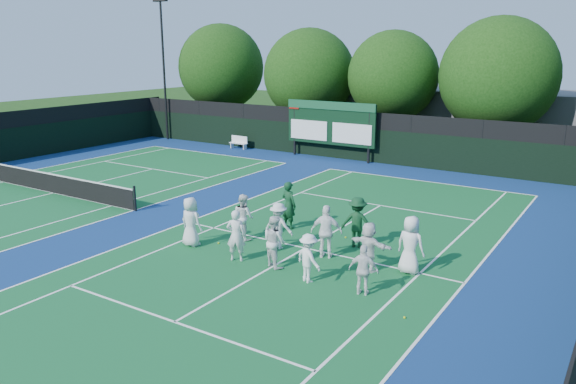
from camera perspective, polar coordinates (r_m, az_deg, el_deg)
The scene contains 30 objects.
ground at distance 18.69m, azimuth 0.18°, elevation -6.64°, with size 120.00×120.00×0.00m, color #193B10.
court_apron at distance 22.99m, azimuth -11.16°, elevation -2.83°, with size 34.00×32.00×0.01m, color navy.
near_court at distance 19.49m, azimuth 1.77°, elevation -5.72°, with size 11.05×23.85×0.01m.
left_court at distance 28.96m, azimuth -22.69°, elevation -0.08°, with size 11.05×23.85×0.01m.
back_fence at distance 34.75m, azimuth 6.10°, elevation 5.52°, with size 34.00×0.08×3.00m.
scoreboard at distance 34.73m, azimuth 4.33°, elevation 6.94°, with size 6.00×0.21×3.55m.
clubhouse at distance 40.61m, azimuth 16.39°, elevation 7.22°, with size 18.00×6.00×4.00m, color #5A5B5F.
light_pole_left at distance 42.98m, azimuth -12.58°, elevation 13.59°, with size 1.20×0.30×10.12m.
tennis_net at distance 28.85m, azimuth -22.78°, elevation 0.85°, with size 11.30×0.10×1.10m.
bench at distance 38.57m, azimuth -5.01°, elevation 5.10°, with size 1.39×0.44×0.87m.
tree_a at distance 44.25m, azimuth -6.58°, elevation 12.26°, with size 6.49×6.49×8.49m.
tree_b at distance 39.79m, azimuth 2.41°, elevation 11.59°, with size 6.34×6.34×8.05m.
tree_c at distance 37.03m, azimuth 10.87°, elevation 11.25°, with size 5.74×5.74×7.82m.
tree_d at distance 35.11m, azimuth 20.84°, elevation 10.69°, with size 6.73×6.73×8.51m.
tennis_ball_1 at distance 18.47m, azimuth 8.50°, elevation -6.96°, with size 0.07×0.07×0.07m, color #B3C917.
tennis_ball_2 at distance 15.01m, azimuth 11.75°, elevation -12.38°, with size 0.07×0.07×0.07m, color #B3C917.
tennis_ball_3 at distance 20.03m, azimuth -7.06°, elevation -5.18°, with size 0.07×0.07×0.07m, color #B3C917.
tennis_ball_4 at distance 20.57m, azimuth 5.88°, elevation -4.61°, with size 0.07×0.07×0.07m, color #B3C917.
player_front_0 at distance 19.76m, azimuth -9.84°, elevation -3.00°, with size 0.85×0.55×1.74m, color silver.
player_front_1 at distance 18.20m, azimuth -5.30°, elevation -4.42°, with size 0.63×0.41×1.72m, color white.
player_front_2 at distance 17.68m, azimuth -1.38°, elevation -5.03°, with size 0.81×0.63×1.67m, color silver.
player_front_3 at distance 16.58m, azimuth 2.11°, elevation -6.73°, with size 0.96×0.55×1.48m, color white.
player_front_4 at distance 15.89m, azimuth 7.69°, elevation -7.88°, with size 0.86×0.36×1.46m, color white.
player_back_0 at distance 20.24m, azimuth -4.53°, elevation -2.52°, with size 0.81×0.63×1.67m, color white.
player_back_1 at distance 19.24m, azimuth -0.97°, elevation -3.46°, with size 1.05×0.60×1.62m, color silver.
player_back_2 at distance 18.41m, azimuth 3.93°, elevation -4.05°, with size 1.05×0.44×1.79m, color white.
player_back_3 at distance 17.53m, azimuth 8.20°, elevation -5.51°, with size 1.46×0.47×1.58m, color white.
player_back_4 at distance 17.54m, azimuth 12.33°, elevation -5.27°, with size 0.89×0.58×1.82m, color white.
coach_left at distance 21.32m, azimuth 0.08°, elevation -1.34°, with size 0.67×0.44×1.84m, color #103B1F.
coach_right at distance 19.49m, azimuth 7.05°, elevation -3.07°, with size 1.16×0.66×1.79m, color #0F3A1D.
Camera 1 is at (9.39, -14.69, 6.75)m, focal length 35.00 mm.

